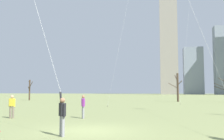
{
  "coord_description": "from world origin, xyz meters",
  "views": [
    {
      "loc": [
        3.36,
        -11.87,
        1.88
      ],
      "look_at": [
        0.0,
        6.0,
        3.43
      ],
      "focal_mm": 40.4,
      "sensor_mm": 36.0,
      "label": 1
    }
  ],
  "objects_px": {
    "bystander_strolling_midfield": "(12,105)",
    "kite_flyer_far_back_green": "(216,69)",
    "bare_tree_left_of_center": "(178,87)",
    "bare_tree_leftmost": "(224,89)",
    "bare_tree_rightmost": "(30,89)",
    "kite_flyer_midfield_center_teal": "(44,45)",
    "bystander_watching_nearby": "(83,105)"
  },
  "relations": [
    {
      "from": "kite_flyer_midfield_center_teal",
      "to": "bystander_watching_nearby",
      "type": "height_order",
      "value": "kite_flyer_midfield_center_teal"
    },
    {
      "from": "kite_flyer_far_back_green",
      "to": "bystander_strolling_midfield",
      "type": "relative_size",
      "value": 11.1
    },
    {
      "from": "bare_tree_left_of_center",
      "to": "bare_tree_rightmost",
      "type": "height_order",
      "value": "bare_tree_left_of_center"
    },
    {
      "from": "kite_flyer_midfield_center_teal",
      "to": "bare_tree_left_of_center",
      "type": "distance_m",
      "value": 37.43
    },
    {
      "from": "kite_flyer_midfield_center_teal",
      "to": "bystander_watching_nearby",
      "type": "distance_m",
      "value": 6.79
    },
    {
      "from": "kite_flyer_far_back_green",
      "to": "bare_tree_leftmost",
      "type": "height_order",
      "value": "kite_flyer_far_back_green"
    },
    {
      "from": "bare_tree_left_of_center",
      "to": "bare_tree_leftmost",
      "type": "distance_m",
      "value": 8.05
    },
    {
      "from": "kite_flyer_far_back_green",
      "to": "bare_tree_rightmost",
      "type": "xyz_separation_m",
      "value": [
        -31.76,
        27.31,
        -1.42
      ]
    },
    {
      "from": "bystander_strolling_midfield",
      "to": "bare_tree_leftmost",
      "type": "height_order",
      "value": "bare_tree_leftmost"
    },
    {
      "from": "kite_flyer_midfield_center_teal",
      "to": "bare_tree_leftmost",
      "type": "distance_m",
      "value": 40.06
    },
    {
      "from": "bare_tree_left_of_center",
      "to": "bare_tree_leftmost",
      "type": "xyz_separation_m",
      "value": [
        8.04,
        -0.02,
        -0.52
      ]
    },
    {
      "from": "kite_flyer_far_back_green",
      "to": "bare_tree_leftmost",
      "type": "distance_m",
      "value": 26.25
    },
    {
      "from": "kite_flyer_midfield_center_teal",
      "to": "bystander_strolling_midfield",
      "type": "height_order",
      "value": "kite_flyer_midfield_center_teal"
    },
    {
      "from": "kite_flyer_midfield_center_teal",
      "to": "bare_tree_rightmost",
      "type": "distance_m",
      "value": 44.09
    },
    {
      "from": "kite_flyer_far_back_green",
      "to": "bare_tree_left_of_center",
      "type": "xyz_separation_m",
      "value": [
        -1.36,
        25.36,
        -1.02
      ]
    },
    {
      "from": "bystander_strolling_midfield",
      "to": "kite_flyer_far_back_green",
      "type": "bearing_deg",
      "value": 21.69
    },
    {
      "from": "kite_flyer_far_back_green",
      "to": "bare_tree_left_of_center",
      "type": "bearing_deg",
      "value": 93.07
    },
    {
      "from": "kite_flyer_far_back_green",
      "to": "bystander_watching_nearby",
      "type": "relative_size",
      "value": 11.1
    },
    {
      "from": "kite_flyer_far_back_green",
      "to": "bare_tree_leftmost",
      "type": "bearing_deg",
      "value": 75.24
    },
    {
      "from": "kite_flyer_far_back_green",
      "to": "bystander_strolling_midfield",
      "type": "distance_m",
      "value": 16.23
    },
    {
      "from": "kite_flyer_midfield_center_teal",
      "to": "bare_tree_leftmost",
      "type": "xyz_separation_m",
      "value": [
        16.73,
        36.36,
        -1.87
      ]
    },
    {
      "from": "bystander_watching_nearby",
      "to": "bare_tree_rightmost",
      "type": "distance_m",
      "value": 39.05
    },
    {
      "from": "kite_flyer_midfield_center_teal",
      "to": "kite_flyer_far_back_green",
      "type": "height_order",
      "value": "kite_flyer_far_back_green"
    },
    {
      "from": "bare_tree_rightmost",
      "to": "kite_flyer_midfield_center_teal",
      "type": "bearing_deg",
      "value": -60.48
    },
    {
      "from": "kite_flyer_midfield_center_teal",
      "to": "bystander_strolling_midfield",
      "type": "distance_m",
      "value": 7.7
    },
    {
      "from": "bystander_watching_nearby",
      "to": "bare_tree_left_of_center",
      "type": "height_order",
      "value": "bare_tree_left_of_center"
    },
    {
      "from": "bystander_strolling_midfield",
      "to": "kite_flyer_midfield_center_teal",
      "type": "bearing_deg",
      "value": -46.82
    },
    {
      "from": "bystander_strolling_midfield",
      "to": "bystander_watching_nearby",
      "type": "bearing_deg",
      "value": 10.15
    },
    {
      "from": "bare_tree_left_of_center",
      "to": "kite_flyer_far_back_green",
      "type": "bearing_deg",
      "value": -86.93
    },
    {
      "from": "bare_tree_left_of_center",
      "to": "bare_tree_leftmost",
      "type": "bearing_deg",
      "value": -0.16
    },
    {
      "from": "bystander_strolling_midfield",
      "to": "bare_tree_rightmost",
      "type": "bearing_deg",
      "value": 116.97
    },
    {
      "from": "bystander_strolling_midfield",
      "to": "bare_tree_rightmost",
      "type": "xyz_separation_m",
      "value": [
        -16.9,
        33.22,
        1.43
      ]
    }
  ]
}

